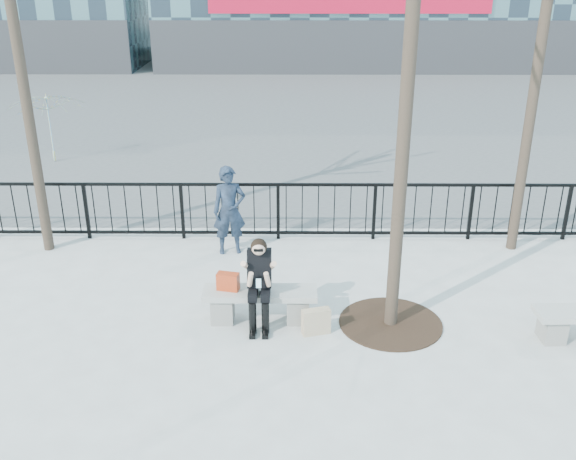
{
  "coord_description": "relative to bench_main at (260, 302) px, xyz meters",
  "views": [
    {
      "loc": [
        0.46,
        -8.19,
        4.89
      ],
      "look_at": [
        0.4,
        0.8,
        1.1
      ],
      "focal_mm": 40.0,
      "sensor_mm": 36.0,
      "label": 1
    }
  ],
  "objects": [
    {
      "name": "handbag",
      "position": [
        -0.46,
        0.02,
        0.32
      ],
      "size": [
        0.34,
        0.22,
        0.26
      ],
      "primitive_type": "cube",
      "rotation": [
        0.0,
        0.0,
        -0.23
      ],
      "color": "#B23515",
      "rests_on": "bench_main"
    },
    {
      "name": "seated_woman",
      "position": [
        0.0,
        -0.16,
        0.37
      ],
      "size": [
        0.5,
        0.64,
        1.34
      ],
      "color": "black",
      "rests_on": "ground"
    },
    {
      "name": "bench_main",
      "position": [
        0.0,
        0.0,
        0.0
      ],
      "size": [
        1.65,
        0.46,
        0.49
      ],
      "color": "slate",
      "rests_on": "ground"
    },
    {
      "name": "railing",
      "position": [
        0.0,
        3.0,
        0.25
      ],
      "size": [
        14.0,
        0.06,
        1.1
      ],
      "color": "black",
      "rests_on": "ground"
    },
    {
      "name": "ground",
      "position": [
        0.0,
        0.0,
        -0.3
      ],
      "size": [
        120.0,
        120.0,
        0.0
      ],
      "primitive_type": "plane",
      "color": "#9C9B97",
      "rests_on": "ground"
    },
    {
      "name": "standing_man",
      "position": [
        -0.65,
        2.39,
        0.5
      ],
      "size": [
        0.65,
        0.49,
        1.61
      ],
      "primitive_type": "imported",
      "rotation": [
        0.0,
        0.0,
        0.2
      ],
      "color": "black",
      "rests_on": "ground"
    },
    {
      "name": "shopping_bag",
      "position": [
        0.8,
        -0.36,
        -0.11
      ],
      "size": [
        0.42,
        0.25,
        0.38
      ],
      "primitive_type": "cube",
      "rotation": [
        0.0,
        0.0,
        0.28
      ],
      "color": "beige",
      "rests_on": "ground"
    },
    {
      "name": "street_surface",
      "position": [
        0.0,
        15.0,
        -0.3
      ],
      "size": [
        60.0,
        23.0,
        0.01
      ],
      "primitive_type": "cube",
      "color": "#474747",
      "rests_on": "ground"
    },
    {
      "name": "tree_grate",
      "position": [
        1.9,
        -0.1,
        -0.29
      ],
      "size": [
        1.5,
        1.5,
        0.02
      ],
      "primitive_type": "cylinder",
      "color": "black",
      "rests_on": "ground"
    },
    {
      "name": "vendor_umbrella",
      "position": [
        -5.8,
        7.97,
        0.59
      ],
      "size": [
        2.43,
        2.46,
        1.79
      ],
      "primitive_type": "imported",
      "rotation": [
        0.0,
        0.0,
        -0.29
      ],
      "color": "yellow",
      "rests_on": "ground"
    }
  ]
}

